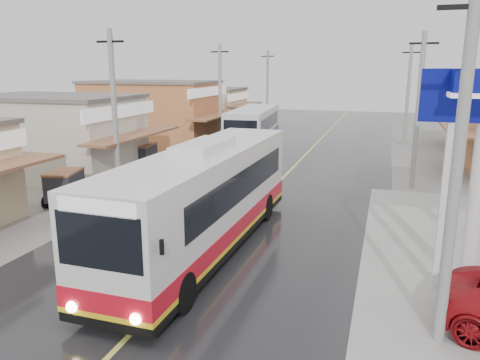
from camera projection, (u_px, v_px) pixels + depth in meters
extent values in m
plane|color=slate|center=(167.00, 298.00, 12.99)|extent=(120.00, 120.00, 0.00)
cube|color=black|center=(282.00, 179.00, 26.90)|extent=(12.00, 90.00, 0.02)
cube|color=#D8CC4C|center=(282.00, 178.00, 26.90)|extent=(0.15, 90.00, 0.01)
cylinder|color=white|center=(451.00, 158.00, 18.37)|extent=(0.44, 0.44, 5.50)
cylinder|color=white|center=(477.00, 198.00, 12.80)|extent=(0.44, 0.44, 5.50)
cube|color=white|center=(446.00, 187.00, 12.98)|extent=(0.25, 0.25, 6.00)
cube|color=#080E7B|center=(456.00, 96.00, 12.39)|extent=(1.80, 0.30, 1.40)
cube|color=silver|center=(205.00, 193.00, 15.94)|extent=(2.77, 12.07, 2.96)
cube|color=black|center=(206.00, 237.00, 16.31)|extent=(2.79, 12.10, 0.30)
cube|color=red|center=(205.00, 223.00, 16.19)|extent=(2.81, 12.12, 0.55)
cube|color=yellow|center=(205.00, 232.00, 16.27)|extent=(2.82, 12.13, 0.14)
cube|color=black|center=(210.00, 181.00, 16.33)|extent=(2.76, 9.57, 1.00)
cube|color=black|center=(100.00, 241.00, 10.35)|extent=(2.21, 0.17, 1.30)
cube|color=black|center=(255.00, 152.00, 21.33)|extent=(2.21, 0.17, 1.10)
cube|color=white|center=(97.00, 207.00, 10.16)|extent=(2.01, 0.16, 0.35)
cube|color=silver|center=(204.00, 146.00, 15.56)|extent=(1.27, 3.03, 0.30)
cylinder|color=black|center=(108.00, 280.00, 12.75)|extent=(0.38, 1.11, 1.10)
cylinder|color=black|center=(182.00, 292.00, 12.07)|extent=(0.38, 1.11, 1.10)
cylinder|color=black|center=(216.00, 202.00, 20.14)|extent=(0.38, 1.11, 1.10)
cylinder|color=black|center=(265.00, 207.00, 19.45)|extent=(0.38, 1.11, 1.10)
sphere|color=#FFF2CC|center=(72.00, 307.00, 10.95)|extent=(0.29, 0.29, 0.28)
sphere|color=#FFF2CC|center=(136.00, 319.00, 10.42)|extent=(0.29, 0.29, 0.28)
cube|color=black|center=(56.00, 233.00, 11.03)|extent=(0.08, 0.08, 0.35)
cube|color=black|center=(162.00, 247.00, 10.16)|extent=(0.08, 0.08, 0.35)
cube|color=silver|center=(253.00, 126.00, 35.56)|extent=(3.44, 9.82, 2.67)
cube|color=navy|center=(253.00, 138.00, 35.77)|extent=(3.48, 9.87, 1.07)
cube|color=black|center=(253.00, 121.00, 35.47)|extent=(3.33, 8.23, 0.96)
cube|color=black|center=(240.00, 129.00, 30.94)|extent=(2.27, 0.33, 1.18)
cylinder|color=black|center=(228.00, 150.00, 32.85)|extent=(0.42, 1.09, 1.07)
cylinder|color=black|center=(261.00, 152.00, 32.38)|extent=(0.42, 1.09, 1.07)
cylinder|color=black|center=(247.00, 137.00, 39.36)|extent=(0.42, 1.09, 1.07)
cylinder|color=black|center=(275.00, 138.00, 38.89)|extent=(0.42, 1.09, 1.07)
imported|color=black|center=(164.00, 194.00, 21.64)|extent=(1.32, 2.17, 1.08)
imported|color=#226728|center=(161.00, 179.00, 21.24)|extent=(0.75, 0.61, 1.79)
cube|color=#26262D|center=(65.00, 186.00, 21.67)|extent=(1.66, 2.13, 1.22)
cube|color=brown|center=(63.00, 172.00, 21.52)|extent=(1.71, 2.18, 0.09)
cylinder|color=black|center=(46.00, 202.00, 21.21)|extent=(0.31, 0.59, 0.56)
cylinder|color=black|center=(58.00, 194.00, 22.49)|extent=(0.31, 0.59, 0.56)
cylinder|color=black|center=(70.00, 204.00, 20.97)|extent=(0.25, 0.57, 0.56)
cube|color=#26262D|center=(142.00, 156.00, 28.85)|extent=(1.49, 2.09, 1.27)
cube|color=brown|center=(142.00, 145.00, 28.69)|extent=(1.55, 2.15, 0.10)
cylinder|color=black|center=(128.00, 168.00, 28.46)|extent=(0.24, 0.60, 0.59)
cylinder|color=black|center=(137.00, 163.00, 29.77)|extent=(0.24, 0.60, 0.59)
cylinder|color=black|center=(146.00, 169.00, 28.05)|extent=(0.19, 0.60, 0.59)
torus|color=black|center=(61.00, 218.00, 19.54)|extent=(0.76, 0.76, 0.19)
torus|color=black|center=(61.00, 214.00, 19.49)|extent=(0.76, 0.76, 0.19)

